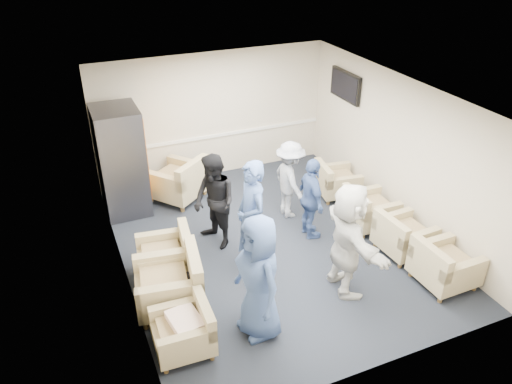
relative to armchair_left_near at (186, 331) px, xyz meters
name	(u,v)px	position (x,y,z in m)	size (l,w,h in m)	color
floor	(271,244)	(2.03, 1.74, -0.30)	(6.00, 6.00, 0.00)	black
ceiling	(274,96)	(2.03, 1.74, 2.40)	(6.00, 6.00, 0.00)	white
back_wall	(213,116)	(2.03, 4.74, 1.05)	(5.00, 0.02, 2.70)	beige
front_wall	(382,287)	(2.03, -1.26, 1.05)	(5.00, 0.02, 2.70)	beige
left_wall	(117,207)	(-0.47, 1.74, 1.05)	(0.02, 6.00, 2.70)	beige
right_wall	(398,151)	(4.53, 1.74, 1.05)	(0.02, 6.00, 2.70)	beige
chair_rail	(214,136)	(2.03, 4.72, 0.60)	(4.98, 0.04, 0.06)	white
tv	(345,86)	(4.47, 3.54, 1.75)	(0.10, 1.00, 0.58)	black
armchair_left_near	(186,331)	(0.00, 0.00, 0.00)	(0.78, 0.78, 0.60)	tan
armchair_left_mid	(173,285)	(0.06, 0.89, 0.08)	(1.07, 1.07, 0.75)	tan
armchair_left_far	(169,258)	(0.18, 1.61, 0.04)	(0.94, 0.94, 0.67)	tan
armchair_right_near	(442,267)	(4.01, -0.27, 0.03)	(0.84, 0.84, 0.66)	tan
armchair_right_midnear	(402,237)	(3.96, 0.66, 0.02)	(0.84, 0.84, 0.64)	tan
armchair_right_midfar	(368,211)	(3.90, 1.59, 0.02)	(0.83, 0.83, 0.65)	tan
armchair_right_far	(335,182)	(3.95, 2.81, 0.01)	(0.88, 0.88, 0.62)	tan
armchair_corner	(180,182)	(1.00, 3.92, 0.08)	(1.34, 1.34, 0.76)	tan
vending_machine	(121,161)	(-0.06, 3.95, 0.74)	(0.84, 0.98, 2.07)	#504F57
backpack	(189,287)	(0.29, 0.87, -0.02)	(0.38, 0.33, 0.54)	black
pillow	(185,322)	(0.00, 0.00, 0.17)	(0.50, 0.38, 0.14)	white
person_front_left	(259,278)	(1.01, -0.06, 0.62)	(0.90, 0.58, 1.84)	#39528B
person_mid_left	(251,217)	(1.47, 1.30, 0.65)	(0.69, 0.46, 1.90)	#39528B
person_back_left	(215,202)	(1.15, 2.14, 0.55)	(0.82, 0.64, 1.69)	black
person_back_right	(290,180)	(2.75, 2.51, 0.45)	(0.97, 0.56, 1.51)	beige
person_mid_right	(311,199)	(2.78, 1.73, 0.46)	(0.89, 0.37, 1.51)	#39528B
person_front_right	(348,239)	(2.57, 0.24, 0.61)	(1.68, 0.54, 1.82)	silver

